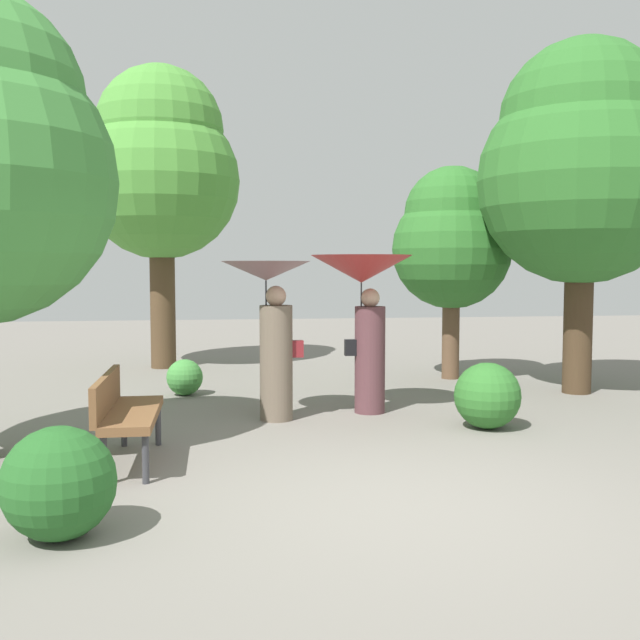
{
  "coord_description": "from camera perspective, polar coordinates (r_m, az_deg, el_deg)",
  "views": [
    {
      "loc": [
        -1.29,
        -5.36,
        1.82
      ],
      "look_at": [
        0.0,
        3.7,
        1.15
      ],
      "focal_mm": 40.84,
      "sensor_mm": 36.0,
      "label": 1
    }
  ],
  "objects": [
    {
      "name": "tree_near_left",
      "position": [
        13.5,
        -12.38,
        11.75
      ],
      "size": [
        2.8,
        2.8,
        5.37
      ],
      "color": "#4C3823",
      "rests_on": "ground"
    },
    {
      "name": "park_bench",
      "position": [
        7.0,
        -15.11,
        -6.75
      ],
      "size": [
        0.49,
        1.5,
        0.83
      ],
      "rotation": [
        0.0,
        0.0,
        1.57
      ],
      "color": "#38383D",
      "rests_on": "ground"
    },
    {
      "name": "bush_behind_bench",
      "position": [
        8.44,
        12.98,
        -5.8
      ],
      "size": [
        0.75,
        0.75,
        0.75
      ],
      "primitive_type": "sphere",
      "color": "#2D6B28",
      "rests_on": "ground"
    },
    {
      "name": "person_right",
      "position": [
        9.02,
        3.45,
        2.1
      ],
      "size": [
        1.26,
        1.26,
        1.97
      ],
      "rotation": [
        0.0,
        0.0,
        1.62
      ],
      "color": "#563338",
      "rests_on": "ground"
    },
    {
      "name": "ground_plane",
      "position": [
        5.8,
        5.33,
        -14.13
      ],
      "size": [
        40.0,
        40.0,
        0.0
      ],
      "primitive_type": "plane",
      "color": "slate"
    },
    {
      "name": "bush_path_right",
      "position": [
        5.27,
        -19.79,
        -11.93
      ],
      "size": [
        0.76,
        0.76,
        0.76
      ],
      "primitive_type": "sphere",
      "color": "#235B23",
      "rests_on": "ground"
    },
    {
      "name": "bush_path_left",
      "position": [
        10.53,
        -10.56,
        -4.44
      ],
      "size": [
        0.51,
        0.51,
        0.51
      ],
      "primitive_type": "sphere",
      "color": "#428C3D",
      "rests_on": "ground"
    },
    {
      "name": "person_left",
      "position": [
        8.6,
        -3.87,
        0.58
      ],
      "size": [
        1.05,
        1.05,
        1.89
      ],
      "rotation": [
        0.0,
        0.0,
        1.62
      ],
      "color": "#6B5B4C",
      "rests_on": "ground"
    },
    {
      "name": "tree_mid_right",
      "position": [
        11.17,
        19.85,
        11.51
      ],
      "size": [
        2.93,
        2.93,
        5.03
      ],
      "color": "#42301E",
      "rests_on": "ground"
    },
    {
      "name": "tree_near_right",
      "position": [
        12.0,
        10.3,
        6.31
      ],
      "size": [
        1.93,
        1.93,
        3.44
      ],
      "color": "brown",
      "rests_on": "ground"
    }
  ]
}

